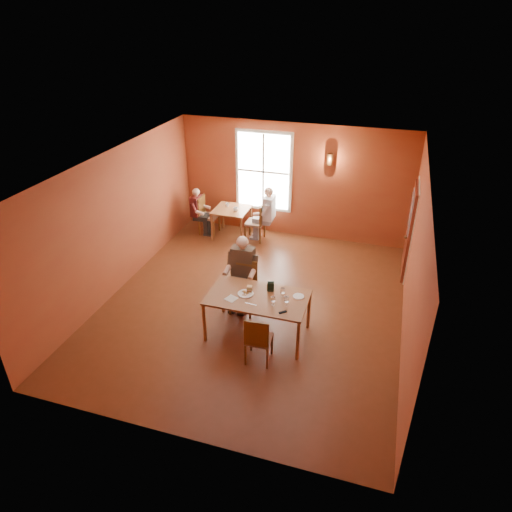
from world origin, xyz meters
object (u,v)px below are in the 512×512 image
(chair_empty, at_px, (259,338))
(chair_diner_maroon, at_px, (209,215))
(diner_main, at_px, (243,280))
(chair_diner_main, at_px, (243,288))
(main_table, at_px, (258,316))
(diner_white, at_px, (256,215))
(chair_diner_white, at_px, (255,222))
(diner_maroon, at_px, (208,212))
(second_table, at_px, (232,223))

(chair_empty, bearing_deg, chair_diner_maroon, 118.35)
(diner_main, relative_size, chair_empty, 1.55)
(diner_main, bearing_deg, chair_diner_main, -90.00)
(main_table, xyz_separation_m, diner_white, (-1.20, 3.80, 0.28))
(chair_diner_white, bearing_deg, diner_maroon, 90.00)
(chair_diner_maroon, bearing_deg, diner_main, 32.60)
(chair_diner_white, height_order, chair_diner_maroon, chair_diner_maroon)
(diner_main, xyz_separation_m, chair_diner_maroon, (-2.03, 3.18, -0.22))
(diner_main, relative_size, diner_white, 1.05)
(diner_maroon, bearing_deg, chair_diner_maroon, 90.00)
(chair_empty, height_order, second_table, chair_empty)
(chair_diner_main, xyz_separation_m, diner_main, (0.00, -0.03, 0.21))
(diner_main, height_order, second_table, diner_main)
(chair_diner_main, bearing_deg, diner_main, 90.00)
(chair_empty, relative_size, diner_maroon, 0.77)
(diner_main, bearing_deg, second_table, -66.49)
(second_table, bearing_deg, chair_diner_maroon, 180.00)
(chair_diner_main, relative_size, chair_empty, 1.11)
(second_table, bearing_deg, chair_diner_main, -66.29)
(main_table, relative_size, chair_diner_maroon, 1.77)
(diner_main, xyz_separation_m, chair_diner_white, (-0.73, 3.18, -0.23))
(chair_diner_white, xyz_separation_m, diner_white, (0.03, 0.00, 0.20))
(diner_white, bearing_deg, chair_empty, -162.22)
(diner_white, relative_size, chair_diner_maroon, 1.36)
(main_table, xyz_separation_m, second_table, (-1.88, 3.80, -0.03))
(diner_main, bearing_deg, chair_diner_white, -77.03)
(diner_white, bearing_deg, second_table, 90.00)
(chair_empty, bearing_deg, main_table, 105.62)
(diner_main, distance_m, diner_white, 3.25)
(main_table, bearing_deg, diner_main, 128.88)
(diner_white, bearing_deg, diner_main, -167.54)
(main_table, height_order, chair_diner_main, chair_diner_main)
(chair_diner_white, bearing_deg, second_table, 90.00)
(chair_diner_white, bearing_deg, chair_diner_main, -166.91)
(diner_main, relative_size, diner_maroon, 1.20)
(chair_diner_main, xyz_separation_m, chair_diner_white, (-0.73, 3.15, -0.02))
(main_table, height_order, chair_diner_maroon, chair_diner_maroon)
(diner_white, bearing_deg, chair_diner_main, -167.43)
(diner_main, height_order, chair_empty, diner_main)
(diner_white, xyz_separation_m, chair_diner_maroon, (-1.33, 0.00, -0.19))
(second_table, distance_m, diner_white, 0.75)
(chair_diner_main, bearing_deg, main_table, 127.57)
(main_table, height_order, diner_maroon, diner_maroon)
(main_table, height_order, chair_empty, chair_empty)
(diner_main, xyz_separation_m, chair_empty, (0.73, -1.29, -0.26))
(chair_empty, height_order, diner_maroon, diner_maroon)
(second_table, bearing_deg, diner_maroon, 180.00)
(diner_white, distance_m, chair_diner_maroon, 1.34)
(diner_main, xyz_separation_m, diner_maroon, (-2.06, 3.18, -0.12))
(chair_empty, xyz_separation_m, diner_maroon, (-2.79, 4.46, 0.14))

